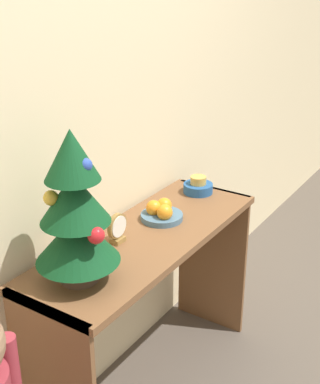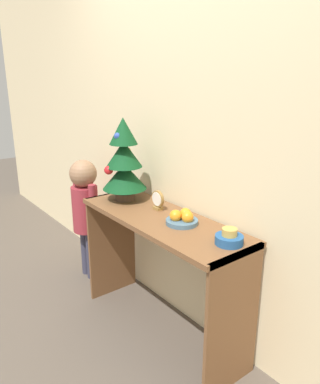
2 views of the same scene
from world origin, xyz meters
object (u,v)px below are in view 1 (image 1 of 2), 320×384
Objects in this scene: mini_tree at (75,212)px; fruit_bowl at (161,212)px; singing_bowl at (198,187)px; desk_clock at (117,229)px.

fruit_bowl is at bearing 2.40° from mini_tree.
mini_tree is 0.93m from singing_bowl.
mini_tree reaches higher than singing_bowl.
mini_tree is 4.43× the size of desk_clock.
desk_clock reaches higher than singing_bowl.
mini_tree is 3.87× the size of singing_bowl.
singing_bowl is at bearing 1.68° from fruit_bowl.
desk_clock is (0.29, 0.05, -0.20)m from mini_tree.
desk_clock is (-0.27, 0.03, 0.03)m from fruit_bowl.
mini_tree is 0.61m from fruit_bowl.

